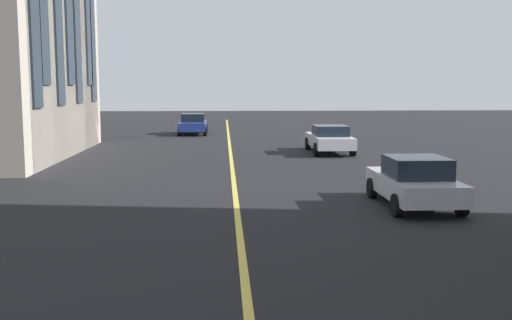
% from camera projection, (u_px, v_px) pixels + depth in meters
% --- Properties ---
extents(lane_centre_line, '(80.00, 0.16, 0.01)m').
position_uv_depth(lane_centre_line, '(236.00, 198.00, 17.77)').
color(lane_centre_line, '#D8C64C').
rests_on(lane_centre_line, ground_plane).
extents(car_white_parked_a, '(4.40, 1.95, 1.37)m').
position_uv_depth(car_white_parked_a, '(330.00, 139.00, 29.43)').
color(car_white_parked_a, silver).
rests_on(car_white_parked_a, ground_plane).
extents(car_blue_parked_b, '(3.90, 1.89, 1.40)m').
position_uv_depth(car_blue_parked_b, '(193.00, 124.00, 40.54)').
color(car_blue_parked_b, navy).
rests_on(car_blue_parked_b, ground_plane).
extents(car_silver_near, '(3.90, 1.89, 1.40)m').
position_uv_depth(car_silver_near, '(415.00, 182.00, 16.38)').
color(car_silver_near, '#B7BABF').
rests_on(car_silver_near, ground_plane).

